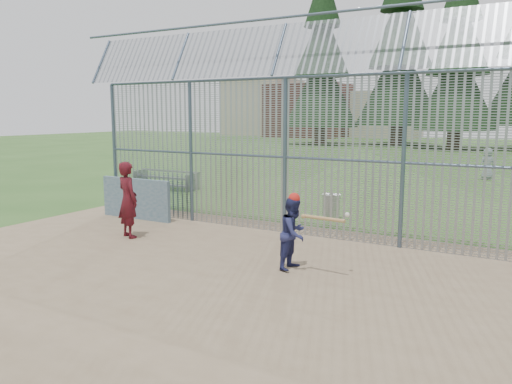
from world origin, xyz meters
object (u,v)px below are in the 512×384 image
Objects in this scene: dugout_wall at (136,199)px; batter at (294,233)px; trash_can at (331,206)px; onlooker at (128,200)px; bleacher at (166,178)px.

batter reaches higher than dugout_wall.
dugout_wall is at bearing 74.73° from batter.
dugout_wall is 6.48m from batter.
batter is 5.10m from trash_can.
dugout_wall is 1.31× the size of onlooker.
onlooker is at bearing 89.89° from batter.
onlooker is 8.54m from bleacher.
onlooker is 5.93m from trash_can.
trash_can is 0.27× the size of bleacher.
batter reaches higher than bleacher.
batter is at bearing -18.67° from dugout_wall.
onlooker is (1.41, -1.78, 0.36)m from dugout_wall.
onlooker is at bearing -127.58° from trash_can.
onlooker is 0.64× the size of bleacher.
onlooker reaches higher than batter.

